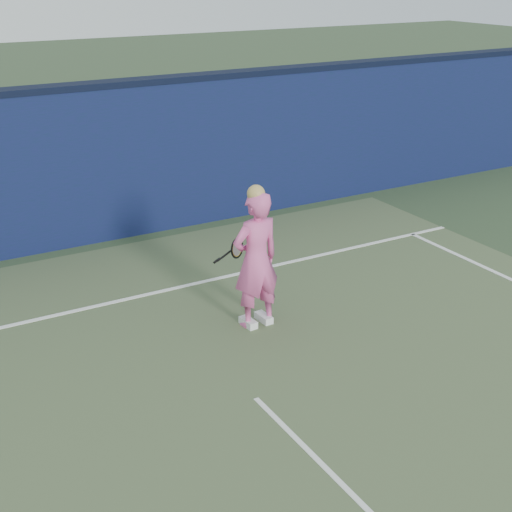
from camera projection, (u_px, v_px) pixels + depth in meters
ground at (307, 451)px, 6.83m from camera, size 80.00×80.00×0.00m
backstop_wall at (89, 167)px, 11.58m from camera, size 24.00×0.40×2.50m
wall_cap at (82, 86)px, 11.08m from camera, size 24.00×0.42×0.10m
player at (256, 260)px, 8.88m from camera, size 0.68×0.47×1.87m
racket at (235, 249)px, 9.24m from camera, size 0.51×0.17×0.28m
court_lines at (327, 469)px, 6.56m from camera, size 11.00×12.04×0.01m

